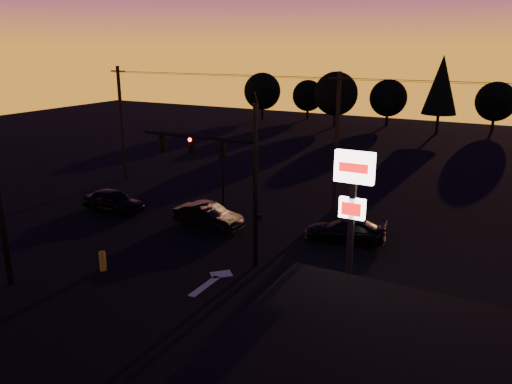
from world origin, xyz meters
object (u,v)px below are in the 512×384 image
(bollard, at_px, (103,261))
(car_left, at_px, (113,200))
(car_mid, at_px, (208,216))
(suv_parked, at_px, (376,348))
(pylon_sign, at_px, (353,200))
(car_right, at_px, (345,230))
(traffic_signal_mast, at_px, (226,166))
(secondary_signal, at_px, (223,165))

(bollard, bearing_deg, car_left, 130.40)
(car_left, xyz_separation_m, car_mid, (7.22, 0.40, -0.01))
(car_mid, xyz_separation_m, suv_parked, (12.48, -8.66, -0.05))
(pylon_sign, relative_size, bollard, 7.05)
(car_right, bearing_deg, traffic_signal_mast, -50.48)
(pylon_sign, bearing_deg, car_left, 162.45)
(bollard, height_order, car_left, car_left)
(secondary_signal, distance_m, car_left, 7.57)
(secondary_signal, relative_size, car_right, 0.97)
(car_right, bearing_deg, car_mid, -88.08)
(secondary_signal, height_order, car_left, secondary_signal)
(traffic_signal_mast, bearing_deg, secondary_signal, 123.19)
(traffic_signal_mast, distance_m, car_mid, 6.52)
(suv_parked, bearing_deg, pylon_sign, 124.17)
(secondary_signal, height_order, bollard, secondary_signal)
(secondary_signal, xyz_separation_m, car_right, (9.35, -2.29, -2.21))
(car_mid, relative_size, car_right, 0.97)
(bollard, height_order, car_mid, car_mid)
(traffic_signal_mast, xyz_separation_m, secondary_signal, (-4.90, 7.49, -2.07))
(pylon_sign, xyz_separation_m, car_right, (-2.65, 7.69, -4.27))
(bollard, xyz_separation_m, car_right, (9.16, 9.11, 0.17))
(bollard, relative_size, car_right, 0.22)
(pylon_sign, distance_m, bollard, 12.69)
(traffic_signal_mast, bearing_deg, suv_parked, -29.70)
(pylon_sign, distance_m, car_left, 19.14)
(bollard, bearing_deg, traffic_signal_mast, 39.72)
(secondary_signal, xyz_separation_m, suv_parked, (13.89, -12.62, -2.20))
(car_left, bearing_deg, traffic_signal_mast, -106.88)
(car_left, bearing_deg, suv_parked, -113.32)
(bollard, height_order, car_right, car_right)
(car_mid, relative_size, suv_parked, 0.91)
(traffic_signal_mast, height_order, suv_parked, traffic_signal_mast)
(car_mid, bearing_deg, bollard, 173.19)
(car_mid, bearing_deg, pylon_sign, -117.16)
(suv_parked, bearing_deg, car_left, 155.76)
(pylon_sign, relative_size, car_left, 1.59)
(secondary_signal, distance_m, suv_parked, 18.89)
(suv_parked, bearing_deg, secondary_signal, 136.26)
(car_left, bearing_deg, car_right, -82.81)
(pylon_sign, bearing_deg, car_right, 109.01)
(car_left, distance_m, car_right, 15.30)
(traffic_signal_mast, relative_size, bollard, 8.90)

